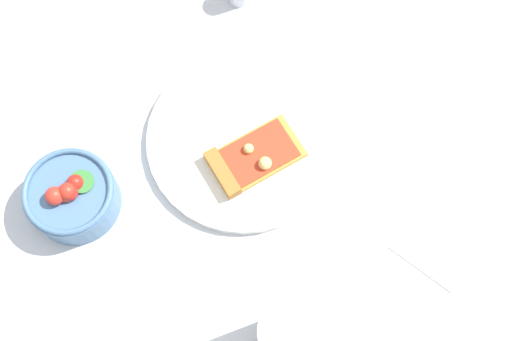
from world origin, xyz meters
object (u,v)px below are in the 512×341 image
Objects in this scene: pizza_slice_main at (249,160)px; soda_glass at (287,337)px; plate at (244,139)px; paper_napkin at (443,238)px; salad_bowl at (72,196)px.

pizza_slice_main is 1.06× the size of soda_glass.
soda_glass is at bearing -146.26° from plate.
plate reaches higher than paper_napkin.
plate is 0.04m from pizza_slice_main.
soda_glass is at bearing 144.91° from paper_napkin.
salad_bowl is at bearing 134.40° from plate.
plate is at bearing -45.60° from salad_bowl.
paper_napkin is at bearing -35.09° from soda_glass.
salad_bowl is (-0.17, 0.18, 0.03)m from plate.
pizza_slice_main reaches higher than paper_napkin.
soda_glass reaches higher than salad_bowl.
salad_bowl is at bearing 79.19° from soda_glass.
pizza_slice_main is 0.25m from salad_bowl.
soda_glass is 1.22× the size of paper_napkin.
pizza_slice_main is at bearing 90.60° from paper_napkin.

